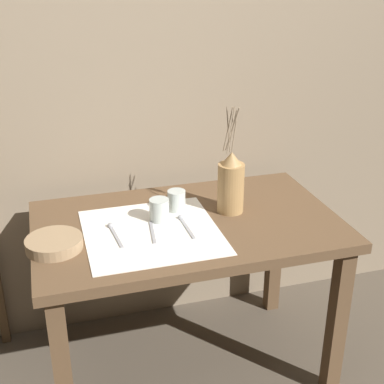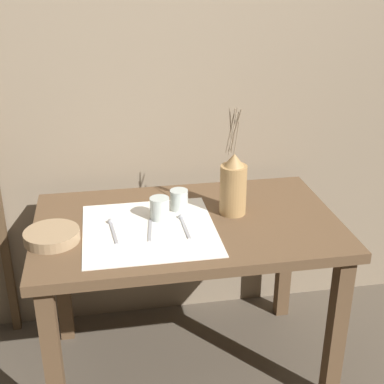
% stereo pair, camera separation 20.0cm
% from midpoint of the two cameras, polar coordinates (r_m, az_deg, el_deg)
% --- Properties ---
extents(ground_plane, '(12.00, 12.00, 0.00)m').
position_cam_midpoint_polar(ground_plane, '(2.45, 1.99, -18.00)').
color(ground_plane, brown).
extents(stone_wall_back, '(7.00, 0.06, 2.40)m').
position_cam_midpoint_polar(stone_wall_back, '(2.32, 0.01, 13.09)').
color(stone_wall_back, gray).
rests_on(stone_wall_back, ground_plane).
extents(wooden_table, '(1.16, 0.70, 0.70)m').
position_cam_midpoint_polar(wooden_table, '(2.09, 2.23, -5.60)').
color(wooden_table, brown).
rests_on(wooden_table, ground_plane).
extents(linen_cloth, '(0.49, 0.49, 0.00)m').
position_cam_midpoint_polar(linen_cloth, '(1.98, -1.69, -4.11)').
color(linen_cloth, white).
rests_on(linen_cloth, wooden_table).
extents(pitcher_with_flowers, '(0.10, 0.10, 0.43)m').
position_cam_midpoint_polar(pitcher_with_flowers, '(2.07, 7.18, 0.60)').
color(pitcher_with_flowers, '#A87F4C').
rests_on(pitcher_with_flowers, wooden_table).
extents(wooden_bowl, '(0.20, 0.20, 0.04)m').
position_cam_midpoint_polar(wooden_bowl, '(1.94, -11.89, -4.69)').
color(wooden_bowl, '#9E7F5B').
rests_on(wooden_bowl, wooden_table).
extents(glass_tumbler_near, '(0.08, 0.08, 0.09)m').
position_cam_midpoint_polar(glass_tumbler_near, '(2.04, -0.68, -1.82)').
color(glass_tumbler_near, '#B7C1BC').
rests_on(glass_tumbler_near, wooden_table).
extents(glass_tumbler_far, '(0.07, 0.07, 0.08)m').
position_cam_midpoint_polar(glass_tumbler_far, '(2.11, 1.31, -0.91)').
color(glass_tumbler_far, '#B7C1BC').
rests_on(glass_tumbler_far, wooden_table).
extents(spoon_outer, '(0.03, 0.18, 0.02)m').
position_cam_midpoint_polar(spoon_outer, '(2.01, -5.76, -3.66)').
color(spoon_outer, '#939399').
rests_on(spoon_outer, wooden_table).
extents(knife_center, '(0.03, 0.17, 0.00)m').
position_cam_midpoint_polar(knife_center, '(1.97, -1.60, -4.14)').
color(knife_center, '#939399').
rests_on(knife_center, wooden_table).
extents(spoon_inner, '(0.02, 0.18, 0.02)m').
position_cam_midpoint_polar(spoon_inner, '(2.03, 1.80, -3.16)').
color(spoon_inner, '#939399').
rests_on(spoon_inner, wooden_table).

